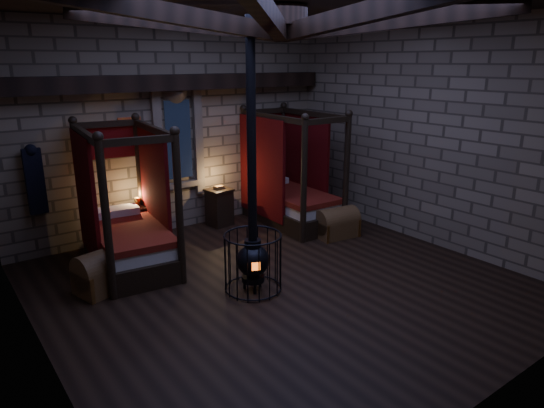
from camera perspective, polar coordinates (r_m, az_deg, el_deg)
room at (r=7.21m, az=0.72°, el=18.80°), size 7.02×7.02×4.29m
bed_left at (r=8.79m, az=-16.61°, el=-3.20°), size 1.47×2.43×2.41m
bed_right at (r=10.69m, az=2.09°, el=0.98°), size 1.31×2.36×2.41m
trunk_left at (r=8.06m, az=-18.85°, el=-7.49°), size 1.03×0.79×0.68m
trunk_right at (r=9.95m, az=7.61°, el=-2.30°), size 0.91×0.64×0.62m
nightstand_left at (r=9.80m, az=-15.36°, el=-2.30°), size 0.48×0.46×0.94m
nightstand_right at (r=10.57m, az=-6.20°, el=-0.33°), size 0.56×0.54×0.88m
stove at (r=7.50m, az=-2.27°, el=-6.04°), size 0.90×0.90×4.05m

